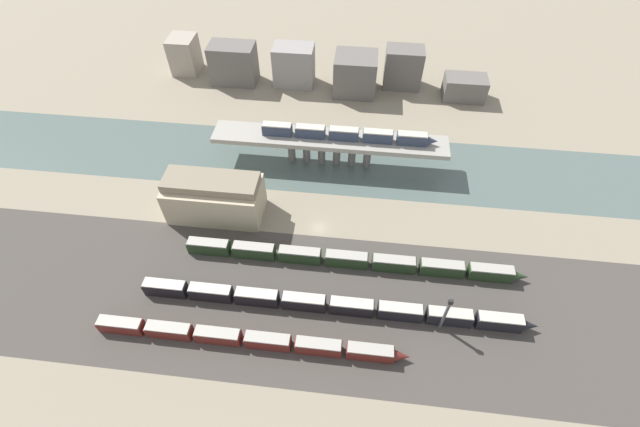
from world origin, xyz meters
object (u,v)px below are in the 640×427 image
Objects in this scene: train_on_bridge at (348,134)px; train_yard_far at (351,260)px; signal_tower at (445,314)px; train_yard_mid at (332,305)px; warehouse_building at (215,197)px; train_yard_near at (248,339)px.

train_yard_far is (4.13, -39.13, -9.86)m from train_on_bridge.
train_yard_mid is at bearing 176.25° from signal_tower.
warehouse_building reaches higher than train_yard_far.
signal_tower is at bearing -25.50° from warehouse_building.
train_yard_mid is (0.52, -52.73, -9.83)m from train_on_bridge.
signal_tower is (26.12, -54.41, -5.72)m from train_on_bridge.
train_on_bridge is 2.02× the size of warehouse_building.
warehouse_building is (-17.75, 38.26, 4.54)m from train_yard_near.
train_yard_near is 0.81× the size of train_yard_far.
signal_tower is at bearing 11.57° from train_yard_near.
train_yard_near is (-17.58, -63.35, -10.08)m from train_on_bridge.
train_yard_far is 7.36× the size of signal_tower.
train_yard_mid is 14.07m from train_yard_far.
train_yard_far is at bearing -19.57° from warehouse_building.
train_yard_near is at bearing -168.43° from signal_tower.
warehouse_building is (-35.86, 27.63, 4.29)m from train_yard_mid.
train_yard_mid is at bearing -104.87° from train_yard_far.
train_yard_far is at bearing 75.13° from train_yard_mid.
signal_tower is (61.45, -29.31, -0.19)m from warehouse_building.
warehouse_building is at bearing 114.89° from train_yard_near.
train_on_bridge reaches higher than train_yard_far.
warehouse_building is (-35.33, -25.10, -5.54)m from train_on_bridge.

